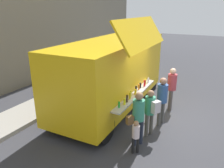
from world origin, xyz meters
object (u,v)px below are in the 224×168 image
Objects in this scene: customer_mid_with_backpack at (151,109)px; customer_extra_browsing at (172,85)px; child_near_queue at (136,134)px; customer_rear_waiting at (138,114)px; food_truck_main at (113,71)px; customer_front_ordering at (162,97)px; trash_bin at (112,67)px.

customer_mid_with_backpack is 0.89× the size of customer_extra_browsing.
customer_extra_browsing is 1.69× the size of child_near_queue.
food_truck_main is at bearing -9.63° from customer_rear_waiting.
child_near_queue is (-1.10, 0.06, -0.35)m from customer_mid_with_backpack.
customer_front_ordering is at bearing -70.95° from customer_mid_with_backpack.
food_truck_main is 2.70m from customer_mid_with_backpack.
customer_mid_with_backpack is 1.51× the size of child_near_queue.
customer_mid_with_backpack is at bearing 96.78° from customer_front_ordering.
food_truck_main is 7.56× the size of trash_bin.
customer_front_ordering is 1.11× the size of customer_mid_with_backpack.
customer_mid_with_backpack is (-0.91, 0.11, -0.08)m from customer_front_ordering.
child_near_queue is (-6.92, -4.43, 0.19)m from trash_bin.
customer_extra_browsing is (2.99, -0.29, 0.03)m from customer_rear_waiting.
trash_bin is at bearing 27.00° from food_truck_main.
customer_front_ordering is 2.07m from child_near_queue.
food_truck_main reaches higher than customer_extra_browsing.
customer_rear_waiting is (-6.50, -4.31, 0.60)m from trash_bin.
trash_bin is 0.49× the size of customer_extra_browsing.
trash_bin is at bearing -18.19° from customer_rear_waiting.
customer_front_ordering is 1.63m from customer_rear_waiting.
customer_rear_waiting is (-0.69, 0.17, 0.06)m from customer_mid_with_backpack.
customer_rear_waiting is (-2.20, -1.99, -0.51)m from food_truck_main.
food_truck_main reaches higher than trash_bin.
trash_bin is 7.37m from customer_mid_with_backpack.
customer_rear_waiting is at bearing -146.45° from trash_bin.
customer_rear_waiting is 1.66× the size of child_near_queue.
customer_extra_browsing is at bearing -76.94° from customer_front_ordering.
customer_rear_waiting is 3.01m from customer_extra_browsing.
trash_bin is 0.49× the size of customer_front_ordering.
trash_bin is 8.22m from child_near_queue.
child_near_queue is at bearing 143.79° from customer_rear_waiting.
food_truck_main is 3.71× the size of customer_front_ordering.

